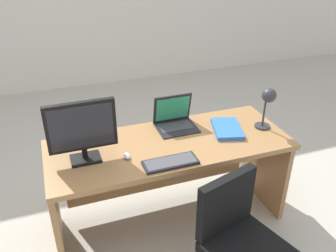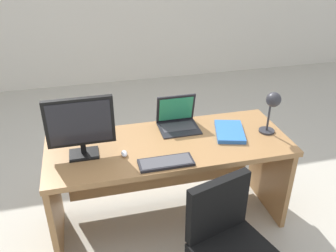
{
  "view_description": "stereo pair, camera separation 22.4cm",
  "coord_description": "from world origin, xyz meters",
  "px_view_note": "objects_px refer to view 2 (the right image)",
  "views": [
    {
      "loc": [
        -0.76,
        -2.09,
        2.12
      ],
      "look_at": [
        0.0,
        0.04,
        0.87
      ],
      "focal_mm": 38.08,
      "sensor_mm": 36.0,
      "label": 1
    },
    {
      "loc": [
        -0.54,
        -2.15,
        2.12
      ],
      "look_at": [
        0.0,
        0.04,
        0.87
      ],
      "focal_mm": 38.08,
      "sensor_mm": 36.0,
      "label": 2
    }
  ],
  "objects_px": {
    "keyboard": "(166,162)",
    "laptop": "(177,117)",
    "book": "(230,132)",
    "mouse": "(124,154)",
    "desk_lamp": "(272,105)",
    "desk": "(168,163)",
    "monitor": "(80,124)"
  },
  "relations": [
    {
      "from": "monitor",
      "to": "book",
      "type": "relative_size",
      "value": 1.24
    },
    {
      "from": "laptop",
      "to": "desk_lamp",
      "type": "xyz_separation_m",
      "value": [
        0.64,
        -0.29,
        0.17
      ]
    },
    {
      "from": "mouse",
      "to": "book",
      "type": "relative_size",
      "value": 0.2
    },
    {
      "from": "desk",
      "to": "laptop",
      "type": "bearing_deg",
      "value": 57.06
    },
    {
      "from": "desk",
      "to": "laptop",
      "type": "relative_size",
      "value": 5.78
    },
    {
      "from": "mouse",
      "to": "desk_lamp",
      "type": "distance_m",
      "value": 1.13
    },
    {
      "from": "laptop",
      "to": "keyboard",
      "type": "height_order",
      "value": "laptop"
    },
    {
      "from": "book",
      "to": "mouse",
      "type": "bearing_deg",
      "value": -172.3
    },
    {
      "from": "laptop",
      "to": "keyboard",
      "type": "relative_size",
      "value": 0.84
    },
    {
      "from": "monitor",
      "to": "keyboard",
      "type": "xyz_separation_m",
      "value": [
        0.52,
        -0.24,
        -0.23
      ]
    },
    {
      "from": "book",
      "to": "monitor",
      "type": "bearing_deg",
      "value": -178.11
    },
    {
      "from": "book",
      "to": "desk",
      "type": "bearing_deg",
      "value": 176.82
    },
    {
      "from": "desk_lamp",
      "to": "laptop",
      "type": "bearing_deg",
      "value": 156.01
    },
    {
      "from": "keyboard",
      "to": "desk_lamp",
      "type": "xyz_separation_m",
      "value": [
        0.86,
        0.21,
        0.23
      ]
    },
    {
      "from": "desk",
      "to": "laptop",
      "type": "height_order",
      "value": "laptop"
    },
    {
      "from": "laptop",
      "to": "mouse",
      "type": "xyz_separation_m",
      "value": [
        -0.47,
        -0.33,
        -0.06
      ]
    },
    {
      "from": "monitor",
      "to": "book",
      "type": "xyz_separation_m",
      "value": [
        1.09,
        0.04,
        -0.23
      ]
    },
    {
      "from": "keyboard",
      "to": "desk",
      "type": "bearing_deg",
      "value": 74.08
    },
    {
      "from": "mouse",
      "to": "book",
      "type": "bearing_deg",
      "value": 7.7
    },
    {
      "from": "laptop",
      "to": "book",
      "type": "xyz_separation_m",
      "value": [
        0.36,
        -0.22,
        -0.06
      ]
    },
    {
      "from": "monitor",
      "to": "book",
      "type": "bearing_deg",
      "value": 1.89
    },
    {
      "from": "keyboard",
      "to": "laptop",
      "type": "bearing_deg",
      "value": 66.95
    },
    {
      "from": "monitor",
      "to": "desk",
      "type": "bearing_deg",
      "value": 5.88
    },
    {
      "from": "desk_lamp",
      "to": "book",
      "type": "relative_size",
      "value": 0.93
    },
    {
      "from": "desk",
      "to": "desk_lamp",
      "type": "xyz_separation_m",
      "value": [
        0.77,
        -0.1,
        0.45
      ]
    },
    {
      "from": "desk_lamp",
      "to": "book",
      "type": "xyz_separation_m",
      "value": [
        -0.29,
        0.07,
        -0.23
      ]
    },
    {
      "from": "keyboard",
      "to": "desk_lamp",
      "type": "relative_size",
      "value": 1.08
    },
    {
      "from": "laptop",
      "to": "book",
      "type": "bearing_deg",
      "value": -31.44
    },
    {
      "from": "monitor",
      "to": "book",
      "type": "height_order",
      "value": "monitor"
    },
    {
      "from": "keyboard",
      "to": "desk_lamp",
      "type": "bearing_deg",
      "value": 13.66
    },
    {
      "from": "desk",
      "to": "mouse",
      "type": "distance_m",
      "value": 0.43
    },
    {
      "from": "monitor",
      "to": "laptop",
      "type": "height_order",
      "value": "monitor"
    }
  ]
}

